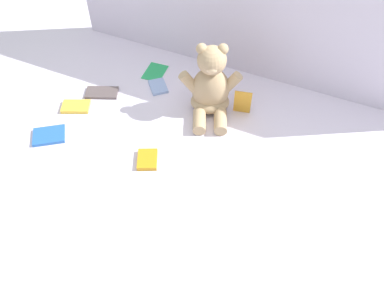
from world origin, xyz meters
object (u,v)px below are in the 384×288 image
object	(u,v)px
book_case_5	(76,107)
book_case_6	(49,135)
teddy_bear	(211,88)
book_case_4	(102,93)
book_case_3	(147,159)
book_case_0	(155,72)
book_case_2	(158,87)
book_case_1	(243,102)

from	to	relation	value
book_case_5	book_case_6	world-z (taller)	book_case_5
teddy_bear	book_case_4	world-z (taller)	teddy_bear
book_case_6	book_case_3	bearing A→B (deg)	-118.03
book_case_0	book_case_3	size ratio (longest dim) A/B	1.28
book_case_2	book_case_4	distance (m)	0.24
book_case_0	book_case_5	distance (m)	0.38
teddy_bear	book_case_1	xyz separation A→B (m)	(0.12, 0.03, -0.06)
book_case_2	teddy_bear	bearing A→B (deg)	131.99
book_case_4	teddy_bear	bearing A→B (deg)	-99.69
book_case_2	book_case_3	xyz separation A→B (m)	(0.15, -0.37, 0.00)
teddy_bear	book_case_0	bearing A→B (deg)	137.58
book_case_4	book_case_5	size ratio (longest dim) A/B	1.21
book_case_3	book_case_4	size ratio (longest dim) A/B	0.68
teddy_bear	book_case_4	distance (m)	0.47
book_case_2	book_case_0	bearing A→B (deg)	-96.31
teddy_bear	book_case_0	world-z (taller)	teddy_bear
book_case_2	book_case_3	world-z (taller)	book_case_3
book_case_0	book_case_2	size ratio (longest dim) A/B	1.26
book_case_1	book_case_4	bearing A→B (deg)	-179.55
book_case_3	book_case_4	bearing A→B (deg)	120.29
teddy_bear	book_case_2	xyz separation A→B (m)	(-0.25, 0.03, -0.11)
book_case_4	book_case_6	size ratio (longest dim) A/B	1.13
book_case_4	book_case_1	bearing A→B (deg)	-99.37
book_case_0	book_case_5	world-z (taller)	book_case_5
book_case_1	teddy_bear	bearing A→B (deg)	-178.41
book_case_0	book_case_6	bearing A→B (deg)	-116.04
book_case_3	teddy_bear	bearing A→B (deg)	48.40
teddy_bear	book_case_3	world-z (taller)	teddy_bear
book_case_0	book_case_1	world-z (taller)	book_case_1
book_case_0	book_case_5	xyz separation A→B (m)	(-0.19, -0.33, 0.00)
book_case_5	book_case_1	bearing A→B (deg)	88.18
book_case_2	book_case_6	distance (m)	0.49
book_case_0	book_case_6	size ratio (longest dim) A/B	0.98
book_case_6	book_case_0	bearing A→B (deg)	-56.00
book_case_2	book_case_3	bearing A→B (deg)	70.10
book_case_3	book_case_5	distance (m)	0.41
book_case_0	book_case_2	distance (m)	0.10
book_case_0	book_case_3	xyz separation A→B (m)	(0.20, -0.45, 0.00)
book_case_0	book_case_2	bearing A→B (deg)	-59.85
book_case_5	book_case_6	bearing A→B (deg)	-24.96
book_case_1	book_case_6	world-z (taller)	book_case_1
book_case_3	book_case_4	xyz separation A→B (m)	(-0.34, 0.24, -0.00)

